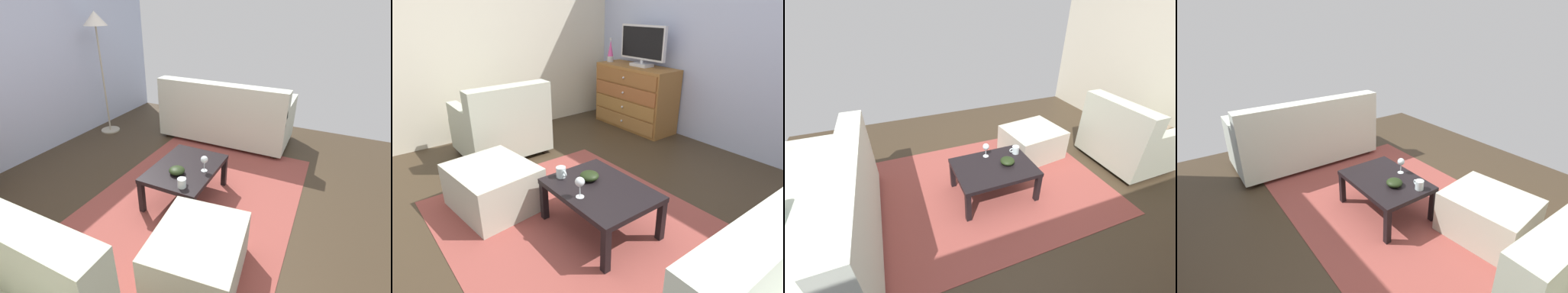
% 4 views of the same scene
% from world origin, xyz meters
% --- Properties ---
extents(ground_plane, '(5.23, 4.76, 0.05)m').
position_xyz_m(ground_plane, '(0.00, 0.00, -0.03)').
color(ground_plane, '#392C1E').
extents(area_rug, '(2.60, 1.90, 0.01)m').
position_xyz_m(area_rug, '(0.20, -0.20, 0.00)').
color(area_rug, brown).
rests_on(area_rug, ground_plane).
extents(coffee_table, '(0.81, 0.59, 0.36)m').
position_xyz_m(coffee_table, '(0.18, -0.09, 0.32)').
color(coffee_table, black).
rests_on(coffee_table, ground_plane).
extents(wine_glass, '(0.07, 0.07, 0.16)m').
position_xyz_m(wine_glass, '(0.19, -0.29, 0.48)').
color(wine_glass, silver).
rests_on(wine_glass, coffee_table).
extents(mug, '(0.11, 0.08, 0.08)m').
position_xyz_m(mug, '(-0.13, -0.22, 0.40)').
color(mug, silver).
rests_on(mug, coffee_table).
extents(bowl_decorative, '(0.15, 0.15, 0.07)m').
position_xyz_m(bowl_decorative, '(0.04, -0.08, 0.39)').
color(bowl_decorative, black).
rests_on(bowl_decorative, coffee_table).
extents(couch_large, '(0.85, 1.77, 0.87)m').
position_xyz_m(couch_large, '(1.71, 0.07, 0.35)').
color(couch_large, '#332319').
rests_on(couch_large, ground_plane).
extents(ottoman, '(0.76, 0.67, 0.38)m').
position_xyz_m(ottoman, '(-0.61, -0.61, 0.19)').
color(ottoman, '#B8B6A1').
rests_on(ottoman, ground_plane).
extents(standing_lamp, '(0.32, 0.32, 1.70)m').
position_xyz_m(standing_lamp, '(1.18, 1.78, 1.46)').
color(standing_lamp, '#A59E8C').
rests_on(standing_lamp, ground_plane).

